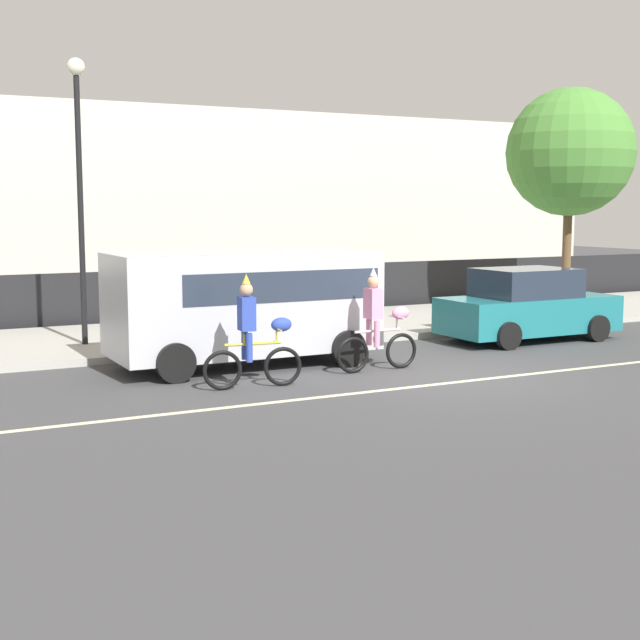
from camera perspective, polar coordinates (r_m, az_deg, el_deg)
ground_plane at (r=16.24m, az=8.80°, el=-3.53°), size 80.00×80.00×0.00m
road_centre_line at (r=15.85m, az=9.87°, el=-3.81°), size 36.00×0.14×0.01m
sidewalk_curb at (r=21.74m, az=-1.36°, el=-0.52°), size 60.00×5.00×0.15m
fence_line at (r=24.29m, az=-4.37°, el=1.77°), size 40.00×0.08×1.40m
building_backdrop at (r=32.86m, az=-7.34°, el=7.30°), size 28.00×8.00×6.14m
parade_cyclist_cobalt at (r=14.86m, az=-4.28°, el=-1.18°), size 1.72×0.51×1.92m
parade_cyclist_pink at (r=16.43m, az=3.75°, el=-0.37°), size 1.72×0.50×1.92m
parked_van_silver at (r=16.95m, az=-4.67°, el=1.35°), size 5.00×2.22×2.18m
parked_car_teal at (r=20.67m, az=13.15°, el=0.86°), size 4.10×1.92×1.64m
street_lamp_post at (r=19.18m, az=-15.17°, el=9.91°), size 0.36×0.36×5.86m
street_tree_near_lamp at (r=25.28m, az=15.71°, el=10.28°), size 3.44×3.44×6.05m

